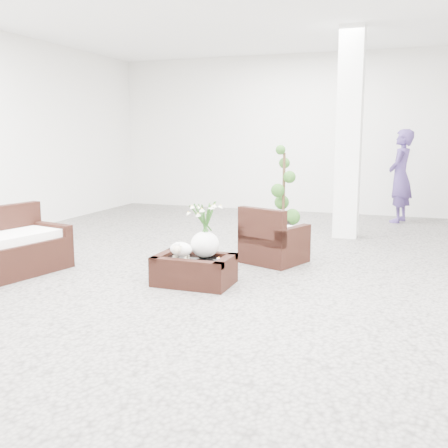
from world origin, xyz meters
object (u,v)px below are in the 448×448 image
(coffee_table, at_px, (194,271))
(topiary, at_px, (284,191))
(loveseat, at_px, (3,243))
(armchair, at_px, (274,234))

(coffee_table, relative_size, topiary, 0.59)
(coffee_table, distance_m, loveseat, 2.44)
(armchair, bearing_deg, loveseat, 52.85)
(topiary, bearing_deg, coffee_table, -93.85)
(coffee_table, xyz_separation_m, armchair, (0.62, 1.38, 0.24))
(coffee_table, bearing_deg, armchair, 65.68)
(coffee_table, height_order, armchair, armchair)
(armchair, height_order, loveseat, loveseat)
(armchair, xyz_separation_m, loveseat, (-3.00, -1.84, 0.03))
(coffee_table, distance_m, topiary, 3.59)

